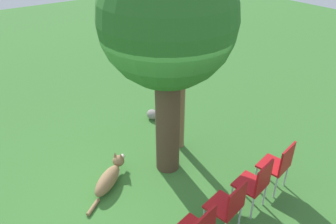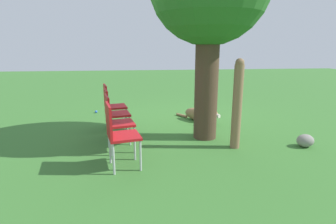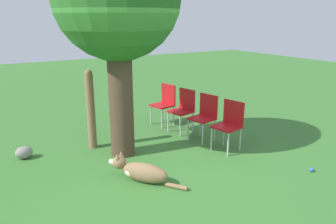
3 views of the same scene
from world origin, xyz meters
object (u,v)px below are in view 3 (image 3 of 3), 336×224
Objects in this scene: oak_tree at (117,0)px; red_chair_1 at (205,114)px; red_chair_3 at (165,101)px; dog at (140,171)px; fence_post at (91,109)px; tennis_ball at (312,170)px; red_chair_2 at (183,107)px; red_chair_0 at (229,122)px.

oak_tree is 4.07× the size of red_chair_1.
red_chair_1 is at bearing 85.44° from red_chair_3.
fence_post is (-0.18, 1.65, 0.59)m from dog.
oak_tree is at bearing 136.22° from tennis_ball.
red_chair_2 is at bearing -94.56° from red_chair_1.
fence_post is at bearing -14.69° from red_chair_2.
red_chair_3 is (1.89, 0.54, -0.22)m from fence_post.
red_chair_1 is 13.49× the size of tennis_ball.
oak_tree is 2.52× the size of fence_post.
oak_tree is at bearing -17.61° from red_chair_1.
fence_post is 1.98m from red_chair_3.
red_chair_0 reaches higher than dog.
red_chair_0 is 0.65m from red_chair_1.
fence_post is (-0.37, 0.57, -1.88)m from oak_tree.
dog is at bearing 29.08° from red_chair_2.
oak_tree reaches higher than red_chair_3.
dog is 15.85× the size of tennis_ball.
dog is 1.18× the size of red_chair_3.
tennis_ball is at bearing 92.72° from red_chair_2.
oak_tree is at bearing 4.53° from red_chair_2.
dog is at bearing 40.24° from red_chair_3.
fence_post reaches higher than red_chair_1.
red_chair_0 and red_chair_1 have the same top height.
red_chair_2 is (-0.16, 1.28, 0.00)m from red_chair_0.
oak_tree is 2.86m from red_chair_0.
oak_tree reaches higher than red_chair_2.
red_chair_1 is (1.87, 0.91, 0.38)m from dog.
red_chair_0 is 1.29m from red_chair_2.
oak_tree is 2.00m from fence_post.
red_chair_0 is 1.00× the size of red_chair_1.
red_chair_3 is (1.71, 2.20, 0.38)m from dog.
red_chair_2 and red_chair_3 have the same top height.
red_chair_1 and red_chair_2 have the same top height.
red_chair_0 reaches higher than tennis_ball.
dog is 0.73× the size of fence_post.
red_chair_3 is (-0.16, 1.28, 0.00)m from red_chair_1.
red_chair_2 is at bearing 104.60° from tennis_ball.
oak_tree is at bearing -36.51° from red_chair_0.
red_chair_2 is (1.79, 1.55, 0.38)m from dog.
tennis_ball is (0.78, -3.32, -0.50)m from red_chair_3.
tennis_ball is (0.53, -1.39, -0.50)m from red_chair_0.
red_chair_0 is 1.94m from red_chair_3.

